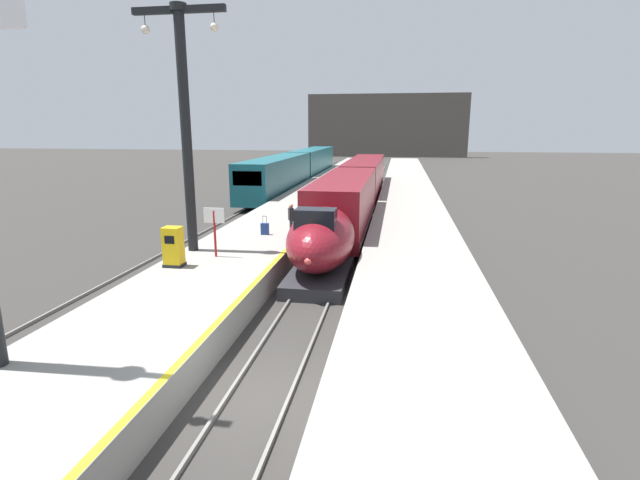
% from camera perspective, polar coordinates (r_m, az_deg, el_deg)
% --- Properties ---
extents(ground_plane, '(260.00, 260.00, 0.00)m').
position_cam_1_polar(ground_plane, '(12.35, -7.29, -18.23)').
color(ground_plane, '#33302D').
extents(platform_left, '(4.80, 110.00, 1.05)m').
position_cam_1_polar(platform_left, '(36.04, -2.29, 3.81)').
color(platform_left, gray).
rests_on(platform_left, ground).
extents(platform_right, '(4.80, 110.00, 1.05)m').
position_cam_1_polar(platform_right, '(35.32, 10.71, 3.39)').
color(platform_right, gray).
rests_on(platform_right, ground).
extents(platform_left_safety_stripe, '(0.20, 107.80, 0.01)m').
position_cam_1_polar(platform_left_safety_stripe, '(35.57, 1.31, 4.55)').
color(platform_left_safety_stripe, yellow).
rests_on(platform_left_safety_stripe, platform_left).
extents(rail_main_left, '(0.08, 110.00, 0.12)m').
position_cam_1_polar(rail_main_left, '(38.30, 3.40, 3.65)').
color(rail_main_left, slate).
rests_on(rail_main_left, ground).
extents(rail_main_right, '(0.08, 110.00, 0.12)m').
position_cam_1_polar(rail_main_right, '(38.17, 5.64, 3.58)').
color(rail_main_right, slate).
rests_on(rail_main_right, ground).
extents(rail_secondary_left, '(0.08, 110.00, 0.12)m').
position_cam_1_polar(rail_secondary_left, '(39.95, -8.26, 3.94)').
color(rail_secondary_left, slate).
rests_on(rail_secondary_left, ground).
extents(rail_secondary_right, '(0.08, 110.00, 0.12)m').
position_cam_1_polar(rail_secondary_right, '(39.52, -6.18, 3.90)').
color(rail_secondary_right, slate).
rests_on(rail_secondary_right, ground).
extents(highspeed_train_main, '(2.92, 37.77, 3.60)m').
position_cam_1_polar(highspeed_train_main, '(35.23, 4.18, 5.88)').
color(highspeed_train_main, maroon).
rests_on(highspeed_train_main, ground).
extents(regional_train_adjacent, '(2.85, 36.60, 3.80)m').
position_cam_1_polar(regional_train_adjacent, '(53.98, -2.71, 8.67)').
color(regional_train_adjacent, '#145660').
rests_on(regional_train_adjacent, ground).
extents(station_column_mid, '(4.00, 0.68, 10.31)m').
position_cam_1_polar(station_column_mid, '(21.66, -15.92, 14.72)').
color(station_column_mid, black).
rests_on(station_column_mid, platform_left).
extents(passenger_near_edge, '(0.37, 0.52, 1.69)m').
position_cam_1_polar(passenger_near_edge, '(24.08, -3.48, 2.72)').
color(passenger_near_edge, '#23232D').
rests_on(passenger_near_edge, platform_left).
extents(rolling_suitcase, '(0.40, 0.22, 0.98)m').
position_cam_1_polar(rolling_suitcase, '(24.77, -6.63, 1.34)').
color(rolling_suitcase, navy).
rests_on(rolling_suitcase, platform_left).
extents(ticket_machine_yellow, '(0.76, 0.62, 1.60)m').
position_cam_1_polar(ticket_machine_yellow, '(19.72, -17.17, -0.96)').
color(ticket_machine_yellow, yellow).
rests_on(ticket_machine_yellow, platform_left).
extents(departure_info_board, '(0.90, 0.10, 2.12)m').
position_cam_1_polar(departure_info_board, '(20.60, -12.56, 2.09)').
color(departure_info_board, maroon).
rests_on(departure_info_board, platform_left).
extents(terminus_back_wall, '(36.00, 2.00, 14.00)m').
position_cam_1_polar(terminus_back_wall, '(112.11, 8.00, 13.42)').
color(terminus_back_wall, '#4C4742').
rests_on(terminus_back_wall, ground).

